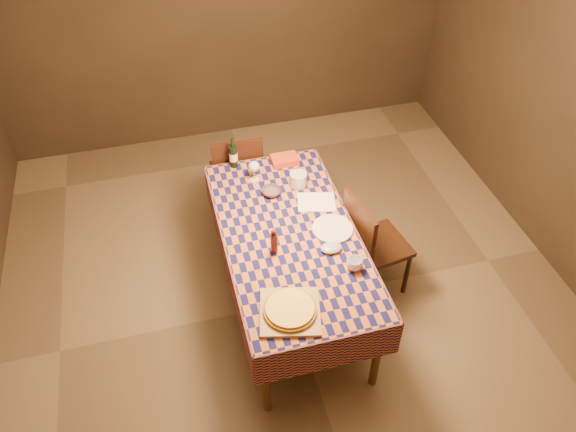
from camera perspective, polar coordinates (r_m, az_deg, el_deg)
The scene contains 16 objects.
room at distance 3.56m, azimuth 0.21°, elevation 4.76°, with size 5.00×5.10×2.70m.
dining_table at distance 4.00m, azimuth 0.18°, elevation -2.63°, with size 0.94×1.84×0.77m.
cutting_board at distance 3.49m, azimuth 0.21°, elevation -9.71°, with size 0.37×0.37×0.02m, color #9E814A.
pizza at distance 3.47m, azimuth 0.21°, elevation -9.44°, with size 0.33×0.33×0.03m.
pepper_mill at distance 3.76m, azimuth -1.43°, elevation -2.61°, with size 0.05×0.05×0.20m.
bowl at distance 4.25m, azimuth -1.67°, elevation 2.47°, with size 0.15×0.15×0.05m, color #58404A.
wine_glass at distance 4.33m, azimuth -3.49°, elevation 4.98°, with size 0.09×0.09×0.17m.
wine_bottle at distance 4.49m, azimuth -5.58°, elevation 6.10°, with size 0.08×0.08×0.27m.
deli_tub at distance 4.31m, azimuth 1.04°, elevation 3.73°, with size 0.13×0.13×0.11m, color #BAC0C1.
takeout_container at distance 4.55m, azimuth -0.36°, elevation 5.73°, with size 0.21×0.15×0.05m, color red.
white_plate at distance 3.99m, azimuth 4.55°, elevation -1.31°, with size 0.29×0.29×0.02m, color silver.
tumbler at distance 3.72m, azimuth 6.77°, elevation -4.85°, with size 0.11×0.11×0.09m, color silver.
flour_patch at distance 4.20m, azimuth 2.90°, elevation 1.44°, with size 0.28×0.21×0.00m, color white.
flour_bag at distance 3.84m, azimuth 4.43°, elevation -3.23°, with size 0.15×0.11×0.04m, color #95A7BF.
chair_far at distance 4.87m, azimuth -5.16°, elevation 4.37°, with size 0.43×0.44×0.93m.
chair_right at distance 4.28m, azimuth 8.30°, elevation -2.60°, with size 0.49×0.49×0.93m.
Camera 1 is at (-0.73, -2.69, 3.56)m, focal length 35.00 mm.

